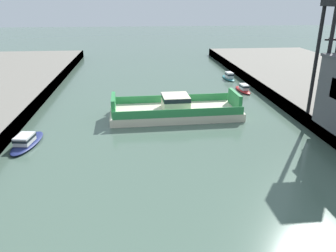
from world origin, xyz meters
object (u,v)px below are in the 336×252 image
at_px(moored_boat_far_left, 243,89).
at_px(moored_boat_mid_right, 26,141).
at_px(moored_boat_near_right, 229,76).
at_px(chain_ferry, 175,110).

bearing_deg(moored_boat_far_left, moored_boat_mid_right, -146.99).
bearing_deg(moored_boat_near_right, moored_boat_far_left, -89.90).
xyz_separation_m(chain_ferry, moored_boat_near_right, (13.81, 22.17, -0.41)).
height_order(chain_ferry, moored_boat_near_right, chain_ferry).
relative_size(chain_ferry, moored_boat_far_left, 3.16).
bearing_deg(moored_boat_near_right, chain_ferry, -121.92).
bearing_deg(moored_boat_mid_right, moored_boat_near_right, 43.72).
distance_m(moored_boat_mid_right, moored_boat_far_left, 38.16).
distance_m(moored_boat_near_right, moored_boat_mid_right, 44.25).
bearing_deg(moored_boat_mid_right, chain_ferry, 24.85).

